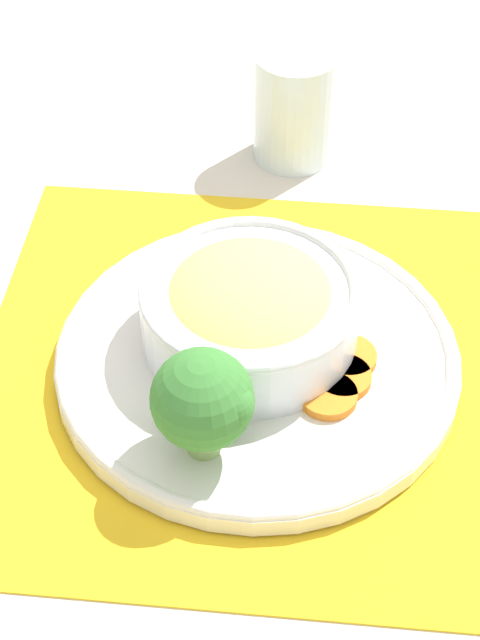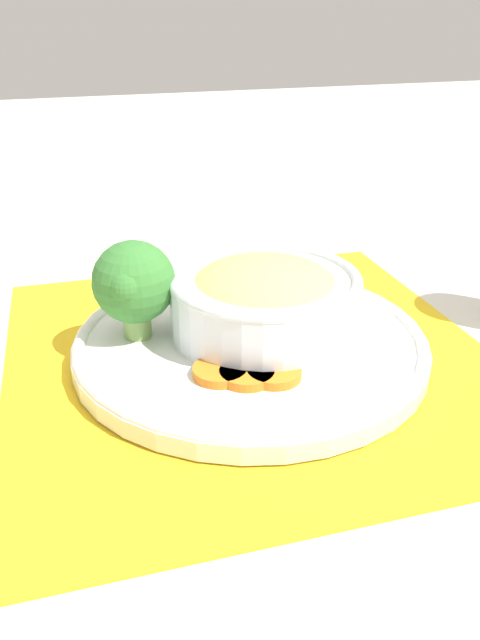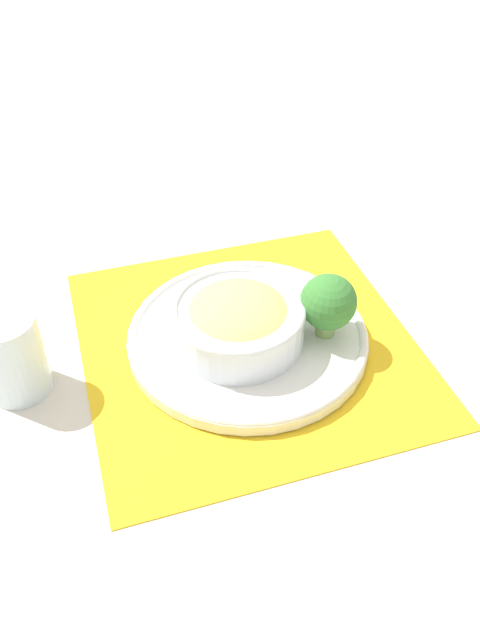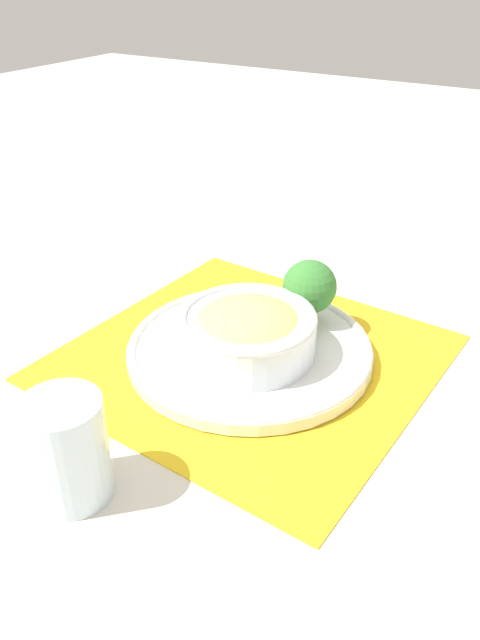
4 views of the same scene
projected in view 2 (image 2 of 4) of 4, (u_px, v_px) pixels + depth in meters
ground_plane at (250, 356)px, 0.57m from camera, size 4.00×4.00×0.00m
placemat at (250, 354)px, 0.57m from camera, size 0.47×0.46×0.00m
plate at (250, 342)px, 0.57m from camera, size 0.32×0.32×0.02m
bowl at (265, 298)px, 0.56m from camera, size 0.17×0.17×0.07m
broccoli_floret at (134, 283)px, 0.54m from camera, size 0.07×0.07×0.09m
carrot_slice_near at (220, 371)px, 0.50m from camera, size 0.04×0.04×0.01m
carrot_slice_middle at (247, 374)px, 0.50m from camera, size 0.04×0.04×0.01m
carrot_slice_far at (274, 373)px, 0.50m from camera, size 0.04×0.04×0.01m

